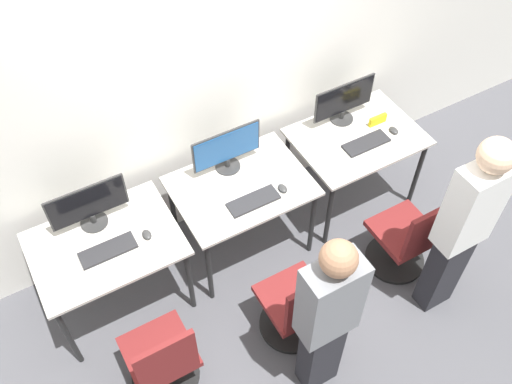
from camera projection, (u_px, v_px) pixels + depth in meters
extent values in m
plane|color=#4C4C51|center=(265.00, 277.00, 4.59)|extent=(20.00, 20.00, 0.00)
cube|color=silver|center=(206.00, 79.00, 4.01)|extent=(12.00, 0.05, 2.80)
cube|color=#BCB7AD|center=(105.00, 244.00, 3.89)|extent=(1.00, 0.74, 0.02)
cylinder|color=black|center=(69.00, 337.00, 3.86)|extent=(0.04, 0.04, 0.73)
cylinder|color=black|center=(190.00, 280.00, 4.14)|extent=(0.04, 0.04, 0.73)
cylinder|color=black|center=(42.00, 267.00, 4.22)|extent=(0.04, 0.04, 0.73)
cylinder|color=black|center=(155.00, 219.00, 4.51)|extent=(0.04, 0.04, 0.73)
cylinder|color=#2D2D2D|center=(94.00, 222.00, 3.99)|extent=(0.19, 0.19, 0.01)
cylinder|color=#2D2D2D|center=(93.00, 218.00, 3.96)|extent=(0.04, 0.04, 0.07)
cube|color=#2D2D2D|center=(87.00, 203.00, 3.83)|extent=(0.55, 0.01, 0.29)
cube|color=black|center=(88.00, 203.00, 3.83)|extent=(0.53, 0.01, 0.26)
cube|color=#262628|center=(108.00, 250.00, 3.83)|extent=(0.38, 0.14, 0.02)
ellipsoid|color=#333333|center=(147.00, 235.00, 3.91)|extent=(0.06, 0.09, 0.03)
cylinder|color=black|center=(166.00, 375.00, 4.05)|extent=(0.48, 0.48, 0.03)
cylinder|color=black|center=(163.00, 364.00, 3.90)|extent=(0.04, 0.04, 0.34)
cube|color=maroon|center=(159.00, 352.00, 3.75)|extent=(0.44, 0.44, 0.05)
cube|color=maroon|center=(167.00, 362.00, 3.45)|extent=(0.40, 0.04, 0.44)
cube|color=#BCB7AD|center=(241.00, 186.00, 4.23)|extent=(1.00, 0.74, 0.02)
cylinder|color=black|center=(209.00, 271.00, 4.19)|extent=(0.04, 0.04, 0.73)
cylinder|color=black|center=(312.00, 223.00, 4.48)|extent=(0.04, 0.04, 0.73)
cylinder|color=black|center=(173.00, 211.00, 4.56)|extent=(0.04, 0.04, 0.73)
cylinder|color=black|center=(271.00, 170.00, 4.84)|extent=(0.04, 0.04, 0.73)
cylinder|color=#2D2D2D|center=(228.00, 166.00, 4.34)|extent=(0.19, 0.19, 0.01)
cylinder|color=#2D2D2D|center=(228.00, 162.00, 4.30)|extent=(0.04, 0.04, 0.07)
cube|color=#2D2D2D|center=(226.00, 146.00, 4.18)|extent=(0.55, 0.01, 0.29)
cube|color=navy|center=(227.00, 147.00, 4.17)|extent=(0.53, 0.01, 0.26)
cube|color=#262628|center=(253.00, 201.00, 4.11)|extent=(0.38, 0.14, 0.02)
ellipsoid|color=#333333|center=(283.00, 188.00, 4.18)|extent=(0.06, 0.09, 0.03)
cylinder|color=black|center=(291.00, 324.00, 4.30)|extent=(0.48, 0.48, 0.03)
cylinder|color=black|center=(292.00, 312.00, 4.16)|extent=(0.04, 0.04, 0.34)
cube|color=maroon|center=(294.00, 298.00, 4.01)|extent=(0.44, 0.44, 0.05)
cube|color=maroon|center=(312.00, 303.00, 3.71)|extent=(0.40, 0.04, 0.44)
cube|color=#232328|center=(320.00, 352.00, 3.78)|extent=(0.25, 0.16, 0.74)
cube|color=slate|center=(330.00, 300.00, 3.25)|extent=(0.36, 0.20, 0.64)
sphere|color=#9E7051|center=(339.00, 259.00, 2.92)|extent=(0.21, 0.21, 0.21)
cube|color=#BCB7AD|center=(357.00, 137.00, 4.57)|extent=(1.00, 0.74, 0.02)
cylinder|color=black|center=(329.00, 215.00, 4.53)|extent=(0.04, 0.04, 0.73)
cylinder|color=black|center=(417.00, 173.00, 4.82)|extent=(0.04, 0.04, 0.73)
cylinder|color=black|center=(287.00, 164.00, 4.89)|extent=(0.04, 0.04, 0.73)
cylinder|color=black|center=(371.00, 128.00, 5.18)|extent=(0.04, 0.04, 0.73)
cylinder|color=#2D2D2D|center=(341.00, 118.00, 4.68)|extent=(0.19, 0.19, 0.01)
cylinder|color=#2D2D2D|center=(342.00, 114.00, 4.65)|extent=(0.04, 0.04, 0.07)
cube|color=#2D2D2D|center=(344.00, 98.00, 4.52)|extent=(0.55, 0.01, 0.29)
cube|color=black|center=(345.00, 99.00, 4.52)|extent=(0.53, 0.01, 0.26)
cube|color=#262628|center=(366.00, 143.00, 4.49)|extent=(0.38, 0.14, 0.02)
ellipsoid|color=#333333|center=(394.00, 130.00, 4.58)|extent=(0.06, 0.09, 0.03)
cylinder|color=black|center=(394.00, 259.00, 4.68)|extent=(0.48, 0.48, 0.03)
cylinder|color=black|center=(399.00, 246.00, 4.54)|extent=(0.04, 0.04, 0.34)
cube|color=maroon|center=(403.00, 231.00, 4.39)|extent=(0.44, 0.44, 0.05)
cube|color=maroon|center=(428.00, 231.00, 4.09)|extent=(0.40, 0.04, 0.44)
cube|color=#232328|center=(443.00, 270.00, 4.16)|extent=(0.25, 0.16, 0.80)
cube|color=white|center=(473.00, 206.00, 3.59)|extent=(0.36, 0.20, 0.69)
sphere|color=beige|center=(496.00, 156.00, 3.24)|extent=(0.23, 0.23, 0.23)
cube|color=yellow|center=(378.00, 120.00, 4.62)|extent=(0.16, 0.03, 0.08)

